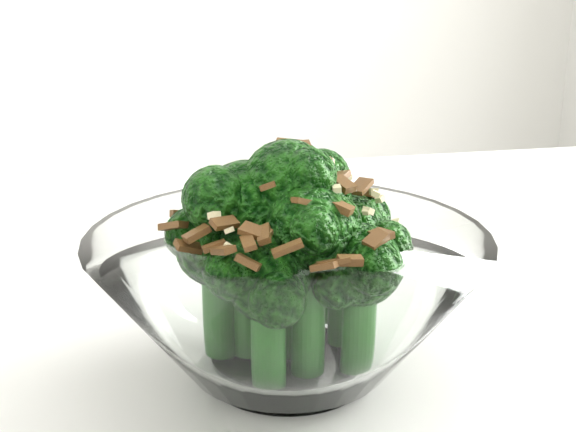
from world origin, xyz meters
name	(u,v)px	position (x,y,z in m)	size (l,w,h in m)	color
broccoli_dish	(289,287)	(-0.06, -0.06, 0.80)	(0.19, 0.19, 0.12)	white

